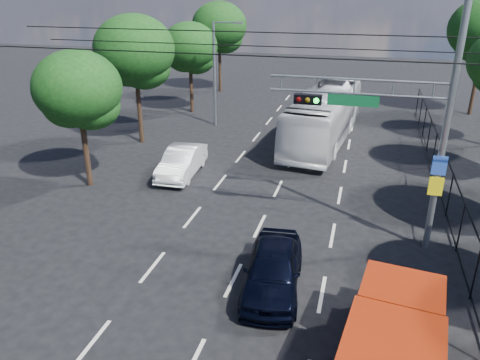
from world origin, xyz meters
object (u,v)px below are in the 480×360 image
(navy_hatchback, at_px, (273,269))
(white_bus, at_px, (324,116))
(white_van, at_px, (182,162))
(signal_mast, at_px, (411,111))
(red_pickup, at_px, (393,348))

(navy_hatchback, xyz_separation_m, white_bus, (-0.06, 16.22, 0.91))
(white_bus, distance_m, white_van, 10.09)
(navy_hatchback, xyz_separation_m, white_van, (-6.62, 8.60, -0.02))
(white_van, bearing_deg, signal_mast, -26.40)
(navy_hatchback, height_order, white_bus, white_bus)
(red_pickup, distance_m, white_bus, 19.79)
(white_bus, bearing_deg, white_van, -124.99)
(navy_hatchback, height_order, white_van, navy_hatchback)
(red_pickup, xyz_separation_m, white_van, (-10.22, 11.82, -0.45))
(white_bus, xyz_separation_m, white_van, (-6.56, -7.62, -0.93))
(navy_hatchback, relative_size, white_bus, 0.37)
(red_pickup, distance_m, white_van, 15.64)
(signal_mast, xyz_separation_m, white_bus, (-3.97, 12.10, -3.57))
(red_pickup, relative_size, navy_hatchback, 1.39)
(navy_hatchback, bearing_deg, red_pickup, -47.34)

